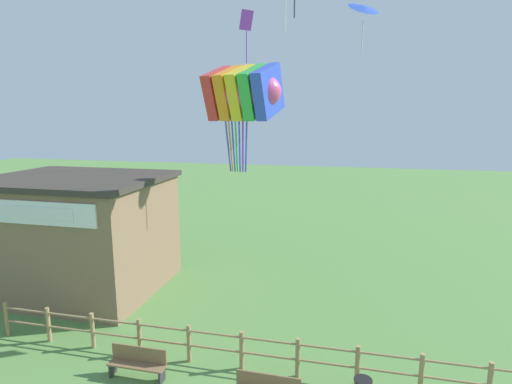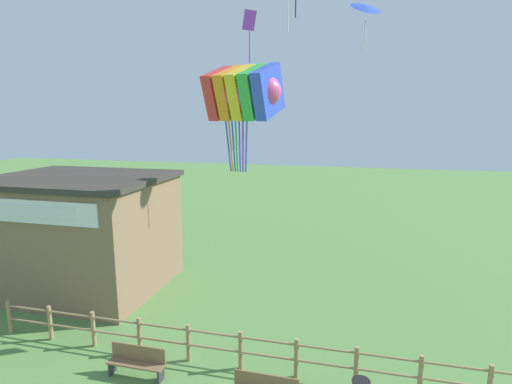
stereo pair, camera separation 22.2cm
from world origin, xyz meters
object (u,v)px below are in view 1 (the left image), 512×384
object	(u,v)px
kite_blue_delta	(364,8)
kite_purple_streamer	(246,26)
kite_rainbow_parafoil	(243,92)
park_bench_by_building	(138,362)
seaside_building	(78,232)

from	to	relation	value
kite_blue_delta	kite_purple_streamer	world-z (taller)	kite_purple_streamer
kite_rainbow_parafoil	park_bench_by_building	bearing A→B (deg)	-125.16
seaside_building	park_bench_by_building	xyz separation A→B (m)	(5.92, -5.46, -2.10)
seaside_building	kite_rainbow_parafoil	distance (m)	10.47
kite_blue_delta	seaside_building	bearing A→B (deg)	-163.94
seaside_building	kite_rainbow_parafoil	xyz separation A→B (m)	(8.35, -2.00, 5.98)
seaside_building	kite_purple_streamer	size ratio (longest dim) A/B	2.78
kite_blue_delta	kite_purple_streamer	xyz separation A→B (m)	(-6.08, 3.52, 0.30)
park_bench_by_building	kite_purple_streamer	distance (m)	17.44
kite_purple_streamer	kite_rainbow_parafoil	bearing A→B (deg)	-76.43
park_bench_by_building	kite_blue_delta	world-z (taller)	kite_blue_delta
park_bench_by_building	kite_rainbow_parafoil	distance (m)	9.12
seaside_building	kite_purple_streamer	distance (m)	13.74
seaside_building	kite_blue_delta	world-z (taller)	kite_blue_delta
seaside_building	kite_blue_delta	xyz separation A→B (m)	(12.25, 3.53, 9.76)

